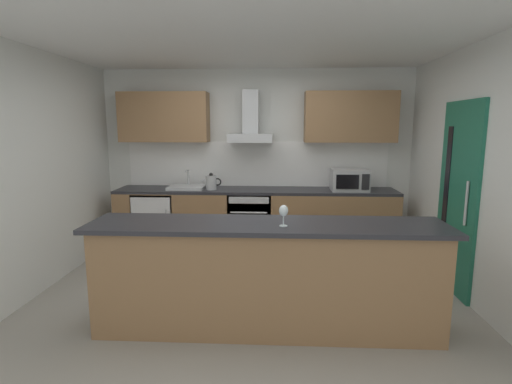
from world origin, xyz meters
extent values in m
cube|color=gray|center=(0.00, 0.00, -0.01)|extent=(5.49, 4.83, 0.02)
cube|color=white|center=(0.00, 0.00, 2.61)|extent=(5.49, 4.83, 0.02)
cube|color=silver|center=(0.00, 1.97, 1.30)|extent=(5.49, 0.12, 2.60)
cube|color=silver|center=(-2.31, 0.00, 1.30)|extent=(0.12, 4.83, 2.60)
cube|color=silver|center=(2.31, 0.00, 1.30)|extent=(0.12, 4.83, 2.60)
cube|color=white|center=(0.00, 1.90, 1.23)|extent=(3.82, 0.02, 0.66)
cube|color=olive|center=(0.00, 1.59, 0.43)|extent=(3.95, 0.60, 0.86)
cube|color=#28282D|center=(0.00, 1.59, 0.88)|extent=(3.95, 0.60, 0.04)
cube|color=olive|center=(0.22, -0.64, 0.47)|extent=(2.95, 0.52, 0.93)
cube|color=#28282D|center=(0.22, -0.64, 0.95)|extent=(3.05, 0.64, 0.04)
cube|color=olive|center=(-1.32, 1.74, 1.91)|extent=(1.27, 0.32, 0.70)
cube|color=olive|center=(1.32, 1.74, 1.91)|extent=(1.27, 0.32, 0.70)
cube|color=#1E664C|center=(2.23, 0.33, 1.02)|extent=(0.04, 0.85, 2.05)
cube|color=black|center=(2.21, 0.57, 1.13)|extent=(0.01, 0.11, 1.31)
cylinder|color=#B7BABC|center=(2.19, 0.06, 1.02)|extent=(0.03, 0.03, 0.45)
cube|color=slate|center=(-0.07, 1.57, 0.46)|extent=(0.60, 0.56, 0.80)
cube|color=black|center=(-0.07, 1.28, 0.40)|extent=(0.50, 0.02, 0.48)
cube|color=#B7BABC|center=(-0.07, 1.28, 0.80)|extent=(0.54, 0.02, 0.09)
cylinder|color=#B7BABC|center=(-0.07, 1.25, 0.64)|extent=(0.49, 0.02, 0.02)
cube|color=white|center=(-1.43, 1.57, 0.42)|extent=(0.58, 0.56, 0.85)
cube|color=silver|center=(-1.43, 1.28, 0.43)|extent=(0.55, 0.02, 0.80)
cylinder|color=#B7BABC|center=(-1.21, 1.26, 0.47)|extent=(0.02, 0.02, 0.38)
cube|color=#B7BABC|center=(1.31, 1.54, 1.05)|extent=(0.50, 0.36, 0.30)
cube|color=black|center=(1.25, 1.35, 1.05)|extent=(0.30, 0.02, 0.19)
cube|color=black|center=(1.49, 1.35, 1.05)|extent=(0.10, 0.01, 0.21)
cube|color=silver|center=(-0.98, 1.57, 0.92)|extent=(0.50, 0.40, 0.04)
cylinder|color=#B7BABC|center=(-0.98, 1.70, 1.03)|extent=(0.03, 0.03, 0.26)
cylinder|color=#B7BABC|center=(-0.98, 1.62, 1.15)|extent=(0.03, 0.16, 0.03)
cylinder|color=#B7BABC|center=(-0.62, 1.53, 1.00)|extent=(0.15, 0.15, 0.20)
sphere|color=black|center=(-0.62, 1.53, 1.11)|extent=(0.06, 0.06, 0.06)
cone|color=#B7BABC|center=(-0.72, 1.53, 1.04)|extent=(0.09, 0.04, 0.07)
torus|color=black|center=(-0.53, 1.53, 1.01)|extent=(0.11, 0.02, 0.11)
cube|color=#B7BABC|center=(-0.07, 1.67, 1.62)|extent=(0.62, 0.45, 0.12)
cube|color=#B7BABC|center=(-0.07, 1.72, 1.98)|extent=(0.22, 0.22, 0.60)
cylinder|color=silver|center=(0.36, -0.74, 0.98)|extent=(0.07, 0.07, 0.01)
cylinder|color=silver|center=(0.36, -0.74, 1.02)|extent=(0.01, 0.01, 0.09)
ellipsoid|color=silver|center=(0.36, -0.74, 1.10)|extent=(0.08, 0.08, 0.10)
camera|label=1|loc=(0.29, -3.87, 1.79)|focal=27.38mm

